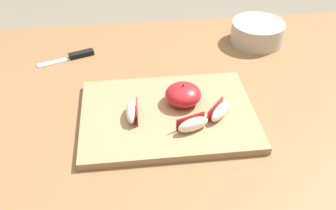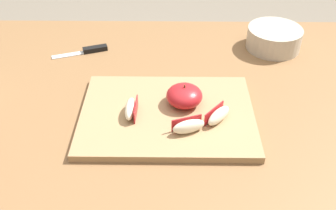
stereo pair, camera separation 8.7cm
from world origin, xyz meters
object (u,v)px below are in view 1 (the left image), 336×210
object	(u,v)px
paring_knife	(77,55)
apple_wedge_left	(132,112)
ceramic_fruit_bowl	(257,32)
apple_wedge_right	(193,124)
apple_half_skin_up	(183,94)
apple_wedge_middle	(220,111)
cutting_board	(168,115)

from	to	relation	value
paring_knife	apple_wedge_left	bearing A→B (deg)	-64.53
apple_wedge_left	ceramic_fruit_bowl	bearing A→B (deg)	40.74
paring_knife	ceramic_fruit_bowl	size ratio (longest dim) A/B	1.01
apple_wedge_left	apple_wedge_right	world-z (taller)	same
apple_half_skin_up	paring_knife	xyz separation A→B (m)	(-0.27, 0.26, -0.03)
ceramic_fruit_bowl	apple_wedge_middle	bearing A→B (deg)	-118.68
apple_wedge_right	paring_knife	world-z (taller)	apple_wedge_right
cutting_board	ceramic_fruit_bowl	xyz separation A→B (m)	(0.31, 0.33, 0.02)
apple_wedge_right	paring_knife	size ratio (longest dim) A/B	0.48
paring_knife	cutting_board	bearing A→B (deg)	-52.45
apple_wedge_middle	paring_knife	size ratio (longest dim) A/B	0.44
cutting_board	apple_half_skin_up	xyz separation A→B (m)	(0.04, 0.03, 0.03)
apple_half_skin_up	apple_wedge_middle	xyz separation A→B (m)	(0.07, -0.06, -0.01)
cutting_board	paring_knife	xyz separation A→B (m)	(-0.23, 0.30, -0.00)
apple_half_skin_up	apple_wedge_middle	bearing A→B (deg)	-39.91
apple_half_skin_up	ceramic_fruit_bowl	xyz separation A→B (m)	(0.27, 0.29, -0.01)
apple_half_skin_up	apple_wedge_left	size ratio (longest dim) A/B	1.16
apple_wedge_right	paring_knife	distance (m)	0.46
apple_wedge_left	ceramic_fruit_bowl	world-z (taller)	ceramic_fruit_bowl
apple_wedge_right	apple_half_skin_up	bearing A→B (deg)	94.01
apple_half_skin_up	ceramic_fruit_bowl	bearing A→B (deg)	47.68
paring_knife	apple_wedge_middle	bearing A→B (deg)	-43.81
apple_wedge_left	apple_wedge_right	xyz separation A→B (m)	(0.13, -0.06, 0.00)
apple_wedge_left	paring_knife	distance (m)	0.34
apple_wedge_middle	ceramic_fruit_bowl	size ratio (longest dim) A/B	0.45
paring_knife	apple_half_skin_up	bearing A→B (deg)	-44.80
paring_knife	ceramic_fruit_bowl	xyz separation A→B (m)	(0.53, 0.03, 0.03)
cutting_board	apple_wedge_left	xyz separation A→B (m)	(-0.08, -0.01, 0.02)
paring_knife	ceramic_fruit_bowl	distance (m)	0.54
apple_wedge_middle	apple_wedge_right	bearing A→B (deg)	-151.12
apple_wedge_right	apple_wedge_middle	bearing A→B (deg)	28.88
cutting_board	apple_wedge_right	bearing A→B (deg)	-55.53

